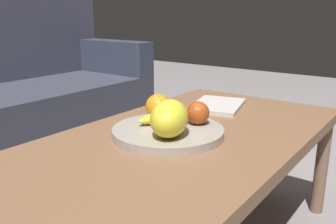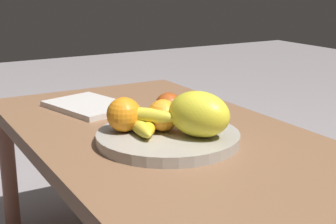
% 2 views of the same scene
% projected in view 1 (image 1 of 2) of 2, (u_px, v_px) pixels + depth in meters
% --- Properties ---
extents(coffee_table, '(1.21, 0.65, 0.44)m').
position_uv_depth(coffee_table, '(186.00, 147.00, 1.12)').
color(coffee_table, brown).
rests_on(coffee_table, ground_plane).
extents(couch, '(1.70, 0.70, 0.90)m').
position_uv_depth(couch, '(1.00, 106.00, 1.97)').
color(couch, '#333642').
rests_on(couch, ground_plane).
extents(fruit_bowl, '(0.34, 0.34, 0.03)m').
position_uv_depth(fruit_bowl, '(168.00, 132.00, 1.08)').
color(fruit_bowl, '#9F988D').
rests_on(fruit_bowl, coffee_table).
extents(melon_large_front, '(0.18, 0.16, 0.11)m').
position_uv_depth(melon_large_front, '(169.00, 118.00, 0.99)').
color(melon_large_front, yellow).
rests_on(melon_large_front, fruit_bowl).
extents(orange_front, '(0.08, 0.08, 0.08)m').
position_uv_depth(orange_front, '(170.00, 114.00, 1.08)').
color(orange_front, orange).
rests_on(orange_front, fruit_bowl).
extents(orange_left, '(0.08, 0.08, 0.08)m').
position_uv_depth(orange_left, '(158.00, 106.00, 1.16)').
color(orange_left, orange).
rests_on(orange_left, fruit_bowl).
extents(apple_front, '(0.07, 0.07, 0.07)m').
position_uv_depth(apple_front, '(198.00, 113.00, 1.11)').
color(apple_front, '#A64216').
rests_on(apple_front, fruit_bowl).
extents(banana_bunch, '(0.16, 0.12, 0.06)m').
position_uv_depth(banana_bunch, '(160.00, 115.00, 1.12)').
color(banana_bunch, gold).
rests_on(banana_bunch, fruit_bowl).
extents(magazine, '(0.29, 0.24, 0.02)m').
position_uv_depth(magazine, '(218.00, 105.00, 1.41)').
color(magazine, beige).
rests_on(magazine, coffee_table).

